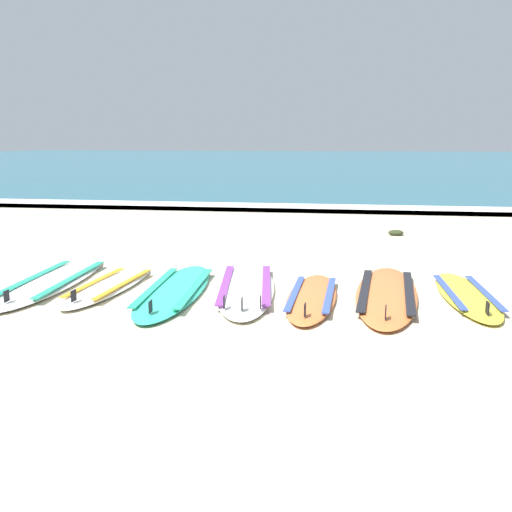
{
  "coord_description": "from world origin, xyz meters",
  "views": [
    {
      "loc": [
        0.67,
        -5.57,
        1.62
      ],
      "look_at": [
        -0.34,
        1.12,
        0.25
      ],
      "focal_mm": 40.82,
      "sensor_mm": 36.0,
      "label": 1
    }
  ],
  "objects_px": {
    "surfboard_2": "(175,290)",
    "surfboard_5": "(387,294)",
    "surfboard_3": "(246,287)",
    "surfboard_0": "(53,281)",
    "surfboard_1": "(109,286)",
    "surfboard_4": "(312,297)",
    "surfboard_6": "(466,295)"
  },
  "relations": [
    {
      "from": "surfboard_5",
      "to": "surfboard_6",
      "type": "height_order",
      "value": "same"
    },
    {
      "from": "surfboard_3",
      "to": "surfboard_6",
      "type": "bearing_deg",
      "value": 0.45
    },
    {
      "from": "surfboard_5",
      "to": "surfboard_6",
      "type": "distance_m",
      "value": 0.81
    },
    {
      "from": "surfboard_5",
      "to": "surfboard_2",
      "type": "bearing_deg",
      "value": -175.17
    },
    {
      "from": "surfboard_1",
      "to": "surfboard_2",
      "type": "bearing_deg",
      "value": -4.54
    },
    {
      "from": "surfboard_2",
      "to": "surfboard_4",
      "type": "distance_m",
      "value": 1.46
    },
    {
      "from": "surfboard_2",
      "to": "surfboard_5",
      "type": "xyz_separation_m",
      "value": [
        2.22,
        0.19,
        -0.0
      ]
    },
    {
      "from": "surfboard_5",
      "to": "surfboard_3",
      "type": "bearing_deg",
      "value": 178.21
    },
    {
      "from": "surfboard_2",
      "to": "surfboard_6",
      "type": "distance_m",
      "value": 3.04
    },
    {
      "from": "surfboard_0",
      "to": "surfboard_5",
      "type": "xyz_separation_m",
      "value": [
        3.7,
        0.01,
        0.0
      ]
    },
    {
      "from": "surfboard_0",
      "to": "surfboard_6",
      "type": "bearing_deg",
      "value": 0.89
    },
    {
      "from": "surfboard_0",
      "to": "surfboard_3",
      "type": "relative_size",
      "value": 1.0
    },
    {
      "from": "surfboard_1",
      "to": "surfboard_4",
      "type": "bearing_deg",
      "value": -2.95
    },
    {
      "from": "surfboard_0",
      "to": "surfboard_1",
      "type": "distance_m",
      "value": 0.73
    },
    {
      "from": "surfboard_4",
      "to": "surfboard_5",
      "type": "xyz_separation_m",
      "value": [
        0.76,
        0.24,
        -0.0
      ]
    },
    {
      "from": "surfboard_5",
      "to": "surfboard_0",
      "type": "bearing_deg",
      "value": -179.91
    },
    {
      "from": "surfboard_3",
      "to": "surfboard_2",
      "type": "bearing_deg",
      "value": -162.13
    },
    {
      "from": "surfboard_5",
      "to": "surfboard_4",
      "type": "bearing_deg",
      "value": -162.39
    },
    {
      "from": "surfboard_1",
      "to": "surfboard_5",
      "type": "bearing_deg",
      "value": 2.44
    },
    {
      "from": "surfboard_3",
      "to": "surfboard_6",
      "type": "xyz_separation_m",
      "value": [
        2.3,
        0.02,
        -0.0
      ]
    },
    {
      "from": "surfboard_3",
      "to": "surfboard_5",
      "type": "distance_m",
      "value": 1.49
    },
    {
      "from": "surfboard_2",
      "to": "surfboard_3",
      "type": "relative_size",
      "value": 0.96
    },
    {
      "from": "surfboard_1",
      "to": "surfboard_2",
      "type": "xyz_separation_m",
      "value": [
        0.76,
        -0.06,
        -0.0
      ]
    },
    {
      "from": "surfboard_2",
      "to": "surfboard_3",
      "type": "height_order",
      "value": "same"
    },
    {
      "from": "surfboard_1",
      "to": "surfboard_2",
      "type": "relative_size",
      "value": 0.8
    },
    {
      "from": "surfboard_5",
      "to": "surfboard_6",
      "type": "bearing_deg",
      "value": 4.58
    },
    {
      "from": "surfboard_0",
      "to": "surfboard_2",
      "type": "xyz_separation_m",
      "value": [
        1.48,
        -0.18,
        0.0
      ]
    },
    {
      "from": "surfboard_0",
      "to": "surfboard_5",
      "type": "height_order",
      "value": "same"
    },
    {
      "from": "surfboard_1",
      "to": "surfboard_4",
      "type": "height_order",
      "value": "same"
    },
    {
      "from": "surfboard_2",
      "to": "surfboard_6",
      "type": "bearing_deg",
      "value": 4.76
    },
    {
      "from": "surfboard_1",
      "to": "surfboard_5",
      "type": "relative_size",
      "value": 0.77
    },
    {
      "from": "surfboard_2",
      "to": "surfboard_1",
      "type": "bearing_deg",
      "value": 175.46
    }
  ]
}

